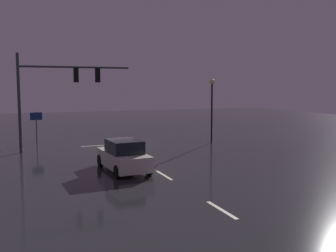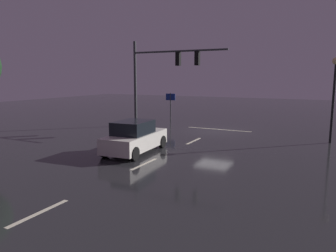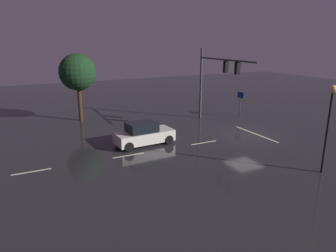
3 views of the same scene
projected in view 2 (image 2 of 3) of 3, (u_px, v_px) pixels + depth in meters
ground_plane at (214, 131)px, 23.53m from camera, size 80.00×80.00×0.00m
traffic_signal_assembly at (162, 69)px, 24.63m from camera, size 7.77×0.47×6.77m
lane_dash_far at (194, 141)px, 20.00m from camera, size 0.16×2.20×0.01m
lane_dash_mid at (144, 164)px, 14.71m from camera, size 0.16×2.20×0.01m
lane_dash_near at (39, 213)px, 9.42m from camera, size 0.16×2.20×0.01m
stop_bar at (219, 129)px, 24.46m from camera, size 5.00×0.16×0.01m
car_approaching at (135, 138)px, 16.91m from camera, size 2.13×4.46×1.70m
street_lamp_left_kerb at (335, 84)px, 18.92m from camera, size 0.44×0.44×5.13m
route_sign at (171, 101)px, 29.06m from camera, size 0.90×0.10×2.53m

